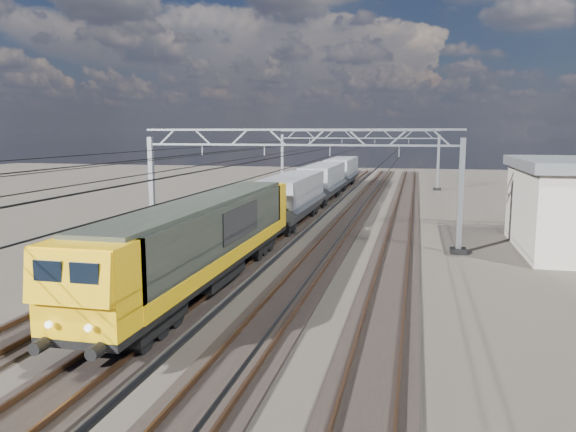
% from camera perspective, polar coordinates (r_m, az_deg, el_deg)
% --- Properties ---
extents(ground, '(160.00, 160.00, 0.00)m').
position_cam_1_polar(ground, '(30.57, -0.69, -4.54)').
color(ground, black).
rests_on(ground, ground).
extents(track_outer_west, '(2.60, 140.00, 0.30)m').
position_cam_1_polar(track_outer_west, '(32.46, -11.06, -3.80)').
color(track_outer_west, black).
rests_on(track_outer_west, ground).
extents(track_loco, '(2.60, 140.00, 0.30)m').
position_cam_1_polar(track_loco, '(31.08, -4.29, -4.21)').
color(track_loco, black).
rests_on(track_loco, ground).
extents(track_inner_east, '(2.60, 140.00, 0.30)m').
position_cam_1_polar(track_inner_east, '(30.16, 3.02, -4.59)').
color(track_inner_east, black).
rests_on(track_inner_east, ground).
extents(track_outer_east, '(2.60, 140.00, 0.30)m').
position_cam_1_polar(track_outer_east, '(29.76, 10.65, -4.91)').
color(track_outer_east, black).
rests_on(track_outer_east, ground).
extents(catenary_gantry_mid, '(19.90, 0.90, 7.11)m').
position_cam_1_polar(catenary_gantry_mid, '(33.82, 0.89, 3.43)').
color(catenary_gantry_mid, gray).
rests_on(catenary_gantry_mid, ground).
extents(catenary_gantry_far, '(19.90, 0.90, 7.11)m').
position_cam_1_polar(catenary_gantry_far, '(69.36, 7.12, 6.00)').
color(catenary_gantry_far, gray).
rests_on(catenary_gantry_far, ground).
extents(overhead_wires, '(12.03, 140.00, 0.53)m').
position_cam_1_polar(overhead_wires, '(37.62, 2.17, 6.76)').
color(overhead_wires, black).
rests_on(overhead_wires, ground).
extents(locomotive, '(2.76, 21.10, 3.62)m').
position_cam_1_polar(locomotive, '(25.11, -8.35, -2.10)').
color(locomotive, black).
rests_on(locomotive, ground).
extents(hopper_wagon_lead, '(3.38, 13.00, 3.25)m').
position_cam_1_polar(hopper_wagon_lead, '(41.93, 0.41, 2.13)').
color(hopper_wagon_lead, black).
rests_on(hopper_wagon_lead, ground).
extents(hopper_wagon_mid, '(3.38, 13.00, 3.25)m').
position_cam_1_polar(hopper_wagon_mid, '(55.81, 3.57, 3.72)').
color(hopper_wagon_mid, black).
rests_on(hopper_wagon_mid, ground).
extents(hopper_wagon_third, '(3.38, 13.00, 3.25)m').
position_cam_1_polar(hopper_wagon_third, '(69.82, 5.47, 4.67)').
color(hopper_wagon_third, black).
rests_on(hopper_wagon_third, ground).
extents(trackside_cabinet, '(0.51, 0.45, 1.25)m').
position_cam_1_polar(trackside_cabinet, '(26.22, -23.73, -5.37)').
color(trackside_cabinet, gray).
rests_on(trackside_cabinet, ground).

